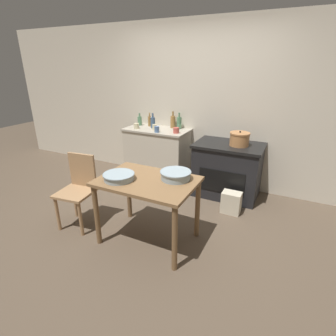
# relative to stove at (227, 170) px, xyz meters

# --- Properties ---
(ground_plane) EXTENTS (14.00, 14.00, 0.00)m
(ground_plane) POSITION_rel_stove_xyz_m (-0.64, -1.23, -0.41)
(ground_plane) COLOR brown
(wall_back) EXTENTS (8.00, 0.07, 2.55)m
(wall_back) POSITION_rel_stove_xyz_m (-0.64, 0.35, 0.87)
(wall_back) COLOR beige
(wall_back) RESTS_ON ground_plane
(counter_cabinet) EXTENTS (1.07, 0.57, 0.90)m
(counter_cabinet) POSITION_rel_stove_xyz_m (-1.24, 0.05, 0.04)
(counter_cabinet) COLOR beige
(counter_cabinet) RESTS_ON ground_plane
(stove) EXTENTS (0.98, 0.68, 0.81)m
(stove) POSITION_rel_stove_xyz_m (0.00, 0.00, 0.00)
(stove) COLOR black
(stove) RESTS_ON ground_plane
(work_table) EXTENTS (1.04, 0.72, 0.75)m
(work_table) POSITION_rel_stove_xyz_m (-0.50, -1.53, 0.23)
(work_table) COLOR olive
(work_table) RESTS_ON ground_plane
(chair) EXTENTS (0.45, 0.45, 0.89)m
(chair) POSITION_rel_stove_xyz_m (-1.44, -1.60, 0.08)
(chair) COLOR #A87F56
(chair) RESTS_ON ground_plane
(flour_sack) EXTENTS (0.25, 0.18, 0.30)m
(flour_sack) POSITION_rel_stove_xyz_m (0.21, -0.52, -0.26)
(flour_sack) COLOR beige
(flour_sack) RESTS_ON ground_plane
(stock_pot) EXTENTS (0.28, 0.28, 0.21)m
(stock_pot) POSITION_rel_stove_xyz_m (0.14, -0.02, 0.50)
(stock_pot) COLOR #B77A47
(stock_pot) RESTS_ON stove
(mixing_bowl_large) EXTENTS (0.33, 0.33, 0.09)m
(mixing_bowl_large) POSITION_rel_stove_xyz_m (-0.24, -1.37, 0.40)
(mixing_bowl_large) COLOR #93A8B2
(mixing_bowl_large) RESTS_ON work_table
(mixing_bowl_small) EXTENTS (0.33, 0.33, 0.07)m
(mixing_bowl_small) POSITION_rel_stove_xyz_m (-0.77, -1.66, 0.39)
(mixing_bowl_small) COLOR #93A8B2
(mixing_bowl_small) RESTS_ON work_table
(bottle_far_left) EXTENTS (0.06, 0.06, 0.23)m
(bottle_far_left) POSITION_rel_stove_xyz_m (-1.45, 0.18, 0.58)
(bottle_far_left) COLOR olive
(bottle_far_left) RESTS_ON counter_cabinet
(bottle_left) EXTENTS (0.08, 0.08, 0.27)m
(bottle_left) POSITION_rel_stove_xyz_m (-1.03, 0.24, 0.60)
(bottle_left) COLOR olive
(bottle_left) RESTS_ON counter_cabinet
(bottle_mid_left) EXTENTS (0.08, 0.08, 0.26)m
(bottle_mid_left) POSITION_rel_stove_xyz_m (-0.91, 0.23, 0.59)
(bottle_mid_left) COLOR #517F5B
(bottle_mid_left) RESTS_ON counter_cabinet
(bottle_center_left) EXTENTS (0.08, 0.08, 0.25)m
(bottle_center_left) POSITION_rel_stove_xyz_m (-1.34, 0.09, 0.59)
(bottle_center_left) COLOR #3D5675
(bottle_center_left) RESTS_ON counter_cabinet
(bottle_center) EXTENTS (0.07, 0.07, 0.21)m
(bottle_center) POSITION_rel_stove_xyz_m (-1.64, 0.17, 0.57)
(bottle_center) COLOR #517F5B
(bottle_center) RESTS_ON counter_cabinet
(cup_center_right) EXTENTS (0.07, 0.07, 0.09)m
(cup_center_right) POSITION_rel_stove_xyz_m (-1.23, -0.04, 0.54)
(cup_center_right) COLOR beige
(cup_center_right) RESTS_ON counter_cabinet
(cup_mid_right) EXTENTS (0.09, 0.09, 0.09)m
(cup_mid_right) POSITION_rel_stove_xyz_m (-1.56, -0.08, 0.53)
(cup_mid_right) COLOR beige
(cup_mid_right) RESTS_ON counter_cabinet
(cup_right) EXTENTS (0.09, 0.09, 0.09)m
(cup_right) POSITION_rel_stove_xyz_m (-0.83, -0.07, 0.53)
(cup_right) COLOR #B74C42
(cup_right) RESTS_ON counter_cabinet
(cup_far_right) EXTENTS (0.07, 0.07, 0.09)m
(cup_far_right) POSITION_rel_stove_xyz_m (-1.13, -0.16, 0.54)
(cup_far_right) COLOR #4C6B99
(cup_far_right) RESTS_ON counter_cabinet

